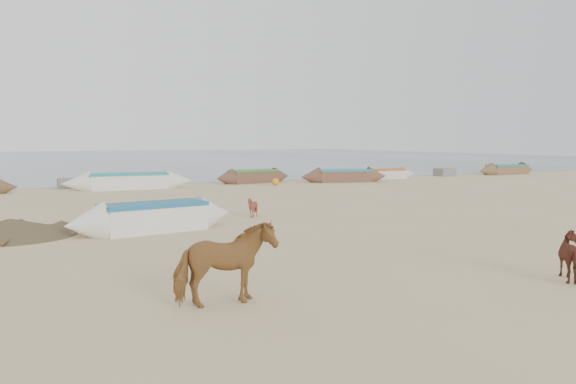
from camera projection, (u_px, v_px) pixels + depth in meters
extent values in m
plane|color=tan|center=(348.00, 239.00, 15.96)|extent=(140.00, 140.00, 0.00)
plane|color=slate|center=(78.00, 158.00, 89.67)|extent=(160.00, 160.00, 0.00)
imported|color=olive|center=(225.00, 264.00, 9.44)|extent=(1.69, 0.78, 1.43)
imported|color=brown|center=(252.00, 207.00, 20.34)|extent=(0.74, 0.68, 0.74)
imported|color=#5B2A1D|center=(576.00, 257.00, 11.17)|extent=(0.98, 1.09, 0.96)
cone|color=brown|center=(10.00, 227.00, 16.43)|extent=(4.14, 4.14, 0.51)
sphere|color=orange|center=(276.00, 182.00, 34.74)|extent=(0.44, 0.44, 0.44)
cube|color=slate|center=(69.00, 183.00, 32.77)|extent=(1.20, 1.10, 0.56)
cube|color=#2A5D34|center=(364.00, 175.00, 39.55)|extent=(1.50, 1.20, 0.64)
cube|color=slate|center=(444.00, 172.00, 43.80)|extent=(1.30, 1.20, 0.60)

